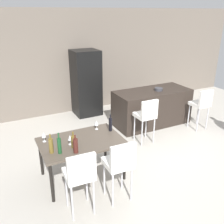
{
  "coord_description": "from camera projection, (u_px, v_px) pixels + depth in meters",
  "views": [
    {
      "loc": [
        -2.99,
        -3.97,
        2.79
      ],
      "look_at": [
        -0.84,
        0.34,
        0.85
      ],
      "focal_mm": 39.9,
      "sensor_mm": 36.0,
      "label": 1
    }
  ],
  "objects": [
    {
      "name": "ground_plane",
      "position": [
        152.0,
        146.0,
        5.57
      ],
      "size": [
        10.0,
        10.0,
        0.0
      ],
      "primitive_type": "plane",
      "color": "#ADA89E"
    },
    {
      "name": "back_wall",
      "position": [
        99.0,
        60.0,
        7.44
      ],
      "size": [
        10.0,
        0.12,
        2.9
      ],
      "primitive_type": "cube",
      "color": "#665B51",
      "rests_on": "ground_plane"
    },
    {
      "name": "kitchen_island",
      "position": [
        152.0,
        107.0,
        6.54
      ],
      "size": [
        1.98,
        0.87,
        0.92
      ],
      "primitive_type": "cube",
      "color": "black",
      "rests_on": "ground_plane"
    },
    {
      "name": "bar_chair_left",
      "position": [
        146.0,
        114.0,
        5.48
      ],
      "size": [
        0.4,
        0.4,
        1.05
      ],
      "color": "white",
      "rests_on": "ground_plane"
    },
    {
      "name": "bar_chair_middle",
      "position": [
        202.0,
        103.0,
        6.15
      ],
      "size": [
        0.41,
        0.41,
        1.05
      ],
      "color": "white",
      "rests_on": "ground_plane"
    },
    {
      "name": "dining_table",
      "position": [
        81.0,
        144.0,
        4.29
      ],
      "size": [
        1.4,
        0.91,
        0.74
      ],
      "color": "#4C4238",
      "rests_on": "ground_plane"
    },
    {
      "name": "dining_chair_near",
      "position": [
        80.0,
        173.0,
        3.47
      ],
      "size": [
        0.42,
        0.42,
        1.05
      ],
      "color": "white",
      "rests_on": "ground_plane"
    },
    {
      "name": "dining_chair_far",
      "position": [
        120.0,
        162.0,
        3.73
      ],
      "size": [
        0.41,
        0.41,
        1.05
      ],
      "color": "white",
      "rests_on": "ground_plane"
    },
    {
      "name": "wine_bottle_inner",
      "position": [
        51.0,
        145.0,
        3.86
      ],
      "size": [
        0.07,
        0.07,
        0.32
      ],
      "color": "brown",
      "rests_on": "dining_table"
    },
    {
      "name": "wine_bottle_near",
      "position": [
        110.0,
        124.0,
        4.58
      ],
      "size": [
        0.06,
        0.06,
        0.32
      ],
      "color": "black",
      "rests_on": "dining_table"
    },
    {
      "name": "wine_bottle_middle",
      "position": [
        76.0,
        145.0,
        3.87
      ],
      "size": [
        0.08,
        0.08,
        0.3
      ],
      "color": "#471E19",
      "rests_on": "dining_table"
    },
    {
      "name": "wine_bottle_right",
      "position": [
        59.0,
        145.0,
        3.84
      ],
      "size": [
        0.06,
        0.06,
        0.35
      ],
      "color": "#194723",
      "rests_on": "dining_table"
    },
    {
      "name": "wine_bottle_left",
      "position": [
        73.0,
        142.0,
        4.02
      ],
      "size": [
        0.07,
        0.07,
        0.28
      ],
      "color": "brown",
      "rests_on": "dining_table"
    },
    {
      "name": "wine_glass_far",
      "position": [
        96.0,
        123.0,
        4.64
      ],
      "size": [
        0.07,
        0.07,
        0.17
      ],
      "color": "silver",
      "rests_on": "dining_table"
    },
    {
      "name": "wine_glass_end",
      "position": [
        70.0,
        138.0,
        4.1
      ],
      "size": [
        0.07,
        0.07,
        0.17
      ],
      "color": "silver",
      "rests_on": "dining_table"
    },
    {
      "name": "wine_glass_corner",
      "position": [
        44.0,
        135.0,
        4.19
      ],
      "size": [
        0.07,
        0.07,
        0.17
      ],
      "color": "silver",
      "rests_on": "dining_table"
    },
    {
      "name": "refrigerator",
      "position": [
        86.0,
        83.0,
        7.03
      ],
      "size": [
        0.72,
        0.68,
        1.84
      ],
      "primitive_type": "cube",
      "color": "black",
      "rests_on": "ground_plane"
    },
    {
      "name": "fruit_bowl",
      "position": [
        159.0,
        89.0,
        6.36
      ],
      "size": [
        0.21,
        0.21,
        0.07
      ],
      "primitive_type": "cylinder",
      "color": "#333338",
      "rests_on": "kitchen_island"
    }
  ]
}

